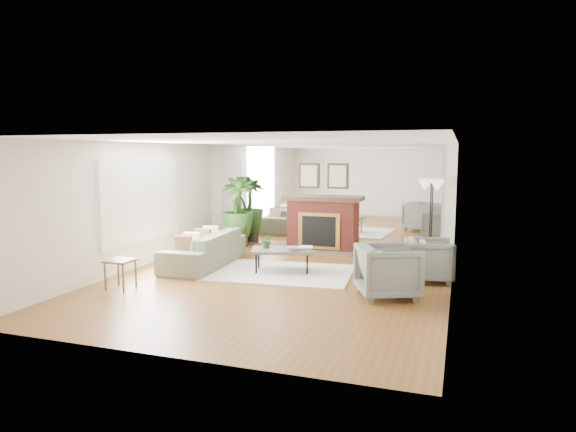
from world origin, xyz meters
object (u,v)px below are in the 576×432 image
(coffee_table, at_px, (282,251))
(side_table, at_px, (120,264))
(floor_lamp, at_px, (431,192))
(armchair_front, at_px, (388,271))
(sofa, at_px, (204,249))
(fireplace, at_px, (321,222))
(armchair_back, at_px, (429,260))
(potted_ficus, at_px, (238,209))

(coffee_table, bearing_deg, side_table, -137.77)
(coffee_table, distance_m, side_table, 2.98)
(side_table, height_order, floor_lamp, floor_lamp)
(armchair_front, height_order, side_table, armchair_front)
(sofa, xyz_separation_m, side_table, (-0.51, -2.02, 0.07))
(fireplace, distance_m, side_table, 5.02)
(sofa, bearing_deg, coffee_table, 86.09)
(sofa, height_order, armchair_front, armchair_front)
(coffee_table, relative_size, floor_lamp, 0.76)
(fireplace, xyz_separation_m, side_table, (-2.32, -4.45, -0.24))
(sofa, xyz_separation_m, floor_lamp, (4.29, 2.27, 1.11))
(armchair_back, bearing_deg, coffee_table, 85.32)
(sofa, bearing_deg, side_table, -17.43)
(fireplace, relative_size, armchair_back, 2.43)
(coffee_table, distance_m, armchair_back, 2.72)
(coffee_table, distance_m, floor_lamp, 3.61)
(fireplace, relative_size, side_table, 4.08)
(armchair_back, distance_m, side_table, 5.40)
(coffee_table, relative_size, side_table, 2.57)
(coffee_table, height_order, potted_ficus, potted_ficus)
(armchair_back, relative_size, potted_ficus, 0.49)
(side_table, relative_size, floor_lamp, 0.29)
(side_table, relative_size, potted_ficus, 0.29)
(side_table, xyz_separation_m, potted_ficus, (0.24, 4.29, 0.49))
(fireplace, xyz_separation_m, armchair_back, (2.60, -2.22, -0.28))
(sofa, height_order, floor_lamp, floor_lamp)
(floor_lamp, bearing_deg, potted_ficus, 180.00)
(armchair_back, bearing_deg, armchair_front, 147.33)
(coffee_table, height_order, armchair_back, armchair_back)
(potted_ficus, bearing_deg, floor_lamp, -0.00)
(sofa, bearing_deg, fireplace, 140.14)
(armchair_front, relative_size, potted_ficus, 0.54)
(sofa, relative_size, potted_ficus, 1.39)
(coffee_table, relative_size, potted_ficus, 0.76)
(floor_lamp, bearing_deg, armchair_front, -97.43)
(sofa, height_order, side_table, sofa)
(fireplace, bearing_deg, side_table, -117.51)
(armchair_back, height_order, potted_ficus, potted_ficus)
(coffee_table, height_order, armchair_front, armchair_front)
(coffee_table, xyz_separation_m, floor_lamp, (2.60, 2.29, 1.03))
(side_table, bearing_deg, coffee_table, 42.23)
(potted_ficus, distance_m, floor_lamp, 4.59)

